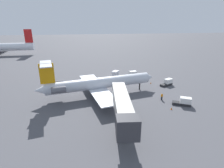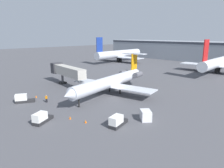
{
  "view_description": "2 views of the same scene",
  "coord_description": "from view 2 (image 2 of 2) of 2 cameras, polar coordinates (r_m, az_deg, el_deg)",
  "views": [
    {
      "loc": [
        -45.76,
        4.65,
        18.42
      ],
      "look_at": [
        -5.05,
        -1.82,
        3.64
      ],
      "focal_mm": 29.02,
      "sensor_mm": 36.0,
      "label": 1
    },
    {
      "loc": [
        32.82,
        -33.79,
        14.52
      ],
      "look_at": [
        -2.72,
        1.42,
        2.57
      ],
      "focal_mm": 33.16,
      "sensor_mm": 36.0,
      "label": 2
    }
  ],
  "objects": [
    {
      "name": "jet_bridge",
      "position": [
        61.96,
        -12.64,
        3.61
      ],
      "size": [
        16.73,
        4.59,
        5.98
      ],
      "color": "#B7B2A8",
      "rests_on": "ground_plane"
    },
    {
      "name": "baggage_tug_lead",
      "position": [
        37.18,
        -18.9,
        -8.93
      ],
      "size": [
        3.0,
        4.21,
        1.9
      ],
      "color": "#262628",
      "rests_on": "ground_plane"
    },
    {
      "name": "traffic_cone_far",
      "position": [
        52.29,
        -20.2,
        -3.23
      ],
      "size": [
        0.36,
        0.36,
        0.55
      ],
      "color": "orange",
      "rests_on": "ground_plane"
    },
    {
      "name": "traffic_cone_near",
      "position": [
        37.67,
        -11.49,
        -9.07
      ],
      "size": [
        0.36,
        0.36,
        0.55
      ],
      "color": "orange",
      "rests_on": "ground_plane"
    },
    {
      "name": "baggage_tug_trailing",
      "position": [
        34.02,
        1.45,
        -10.29
      ],
      "size": [
        2.26,
        4.21,
        1.9
      ],
      "color": "#262628",
      "rests_on": "ground_plane"
    },
    {
      "name": "ground_plane",
      "position": [
        49.31,
        1.06,
        -3.76
      ],
      "size": [
        400.0,
        400.0,
        0.1
      ],
      "primitive_type": "cube",
      "color": "#4C4C51"
    },
    {
      "name": "ground_crew_marshaller",
      "position": [
        47.69,
        -17.63,
        -3.87
      ],
      "size": [
        0.48,
        0.45,
        1.69
      ],
      "color": "black",
      "rests_on": "ground_plane"
    },
    {
      "name": "traffic_cone_mid",
      "position": [
        35.71,
        -7.28,
        -10.2
      ],
      "size": [
        0.36,
        0.36,
        0.55
      ],
      "color": "orange",
      "rests_on": "ground_plane"
    },
    {
      "name": "parked_airliner_west_mid",
      "position": [
        89.12,
        27.23,
        5.26
      ],
      "size": [
        28.47,
        33.76,
        13.06
      ],
      "color": "silver",
      "rests_on": "ground_plane"
    },
    {
      "name": "cargo_container_uld",
      "position": [
        36.8,
        9.28,
        -8.51
      ],
      "size": [
        2.83,
        2.76,
        1.75
      ],
      "color": "silver",
      "rests_on": "ground_plane"
    },
    {
      "name": "regional_jet",
      "position": [
        51.59,
        0.03,
        0.85
      ],
      "size": [
        22.84,
        30.69,
        9.3
      ],
      "color": "silver",
      "rests_on": "ground_plane"
    },
    {
      "name": "baggage_tug_spare",
      "position": [
        49.4,
        -23.34,
        -3.78
      ],
      "size": [
        3.1,
        4.19,
        1.9
      ],
      "color": "#262628",
      "rests_on": "ground_plane"
    },
    {
      "name": "parked_airliner_west_end",
      "position": [
        113.31,
        1.94,
        8.23
      ],
      "size": [
        28.77,
        34.07,
        13.33
      ],
      "color": "silver",
      "rests_on": "ground_plane"
    }
  ]
}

